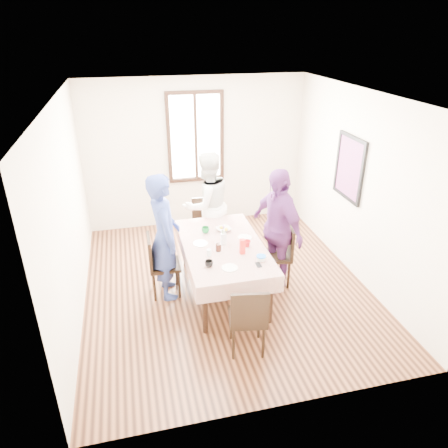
{
  "coord_description": "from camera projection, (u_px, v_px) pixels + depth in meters",
  "views": [
    {
      "loc": [
        -1.21,
        -5.0,
        3.49
      ],
      "look_at": [
        -0.07,
        -0.22,
        1.1
      ],
      "focal_mm": 33.27,
      "sensor_mm": 36.0,
      "label": 1
    }
  ],
  "objects": [
    {
      "name": "right_wall",
      "position": [
        359.0,
        187.0,
        5.99
      ],
      "size": [
        0.0,
        4.5,
        4.5
      ],
      "primitive_type": "plane",
      "rotation": [
        1.57,
        0.0,
        -1.57
      ],
      "color": "beige",
      "rests_on": "ground"
    },
    {
      "name": "chair_near",
      "position": [
        247.0,
        317.0,
        4.75
      ],
      "size": [
        0.48,
        0.48,
        0.91
      ],
      "primitive_type": "cube",
      "rotation": [
        0.0,
        0.0,
        -0.17
      ],
      "color": "black",
      "rests_on": "ground"
    },
    {
      "name": "chair_far",
      "position": [
        206.0,
        227.0,
        6.84
      ],
      "size": [
        0.44,
        0.44,
        0.91
      ],
      "primitive_type": "cube",
      "rotation": [
        0.0,
        0.0,
        3.09
      ],
      "color": "black",
      "rests_on": "ground"
    },
    {
      "name": "drinking_glass",
      "position": [
        209.0,
        253.0,
        5.37
      ],
      "size": [
        0.06,
        0.06,
        0.09
      ],
      "primitive_type": "cylinder",
      "color": "silver",
      "rests_on": "tablecloth"
    },
    {
      "name": "ground",
      "position": [
        225.0,
        284.0,
        6.16
      ],
      "size": [
        4.5,
        4.5,
        0.0
      ],
      "primitive_type": "plane",
      "color": "black",
      "rests_on": "ground"
    },
    {
      "name": "mug_black",
      "position": [
        209.0,
        264.0,
        5.14
      ],
      "size": [
        0.14,
        0.14,
        0.08
      ],
      "primitive_type": "imported",
      "rotation": [
        0.0,
        0.0,
        -0.37
      ],
      "color": "black",
      "rests_on": "tablecloth"
    },
    {
      "name": "jam_jar",
      "position": [
        218.0,
        247.0,
        5.49
      ],
      "size": [
        0.07,
        0.07,
        0.1
      ],
      "primitive_type": "cylinder",
      "color": "black",
      "rests_on": "tablecloth"
    },
    {
      "name": "plate_near",
      "position": [
        230.0,
        268.0,
        5.12
      ],
      "size": [
        0.2,
        0.2,
        0.01
      ],
      "primitive_type": "cylinder",
      "color": "white",
      "rests_on": "tablecloth"
    },
    {
      "name": "person_left",
      "position": [
        164.0,
        237.0,
        5.58
      ],
      "size": [
        0.47,
        0.68,
        1.79
      ],
      "primitive_type": "imported",
      "rotation": [
        0.0,
        0.0,
        1.63
      ],
      "color": "navy",
      "rests_on": "ground"
    },
    {
      "name": "window_pane",
      "position": [
        195.0,
        137.0,
        7.39
      ],
      "size": [
        0.9,
        0.02,
        1.5
      ],
      "primitive_type": "cube",
      "color": "white",
      "rests_on": "back_wall"
    },
    {
      "name": "plate_left",
      "position": [
        201.0,
        243.0,
        5.68
      ],
      "size": [
        0.2,
        0.2,
        0.01
      ],
      "primitive_type": "cylinder",
      "color": "white",
      "rests_on": "tablecloth"
    },
    {
      "name": "serving_bowl",
      "position": [
        224.0,
        229.0,
        6.03
      ],
      "size": [
        0.27,
        0.27,
        0.05
      ],
      "primitive_type": "imported",
      "rotation": [
        0.0,
        0.0,
        0.37
      ],
      "color": "white",
      "rests_on": "tablecloth"
    },
    {
      "name": "butter_tub",
      "position": [
        261.0,
        258.0,
        5.28
      ],
      "size": [
        0.11,
        0.11,
        0.05
      ],
      "primitive_type": "cylinder",
      "color": "white",
      "rests_on": "tablecloth"
    },
    {
      "name": "dining_table",
      "position": [
        223.0,
        269.0,
        5.83
      ],
      "size": [
        0.96,
        1.74,
        0.75
      ],
      "primitive_type": "cube",
      "color": "black",
      "rests_on": "ground"
    },
    {
      "name": "flower_bunch",
      "position": [
        224.0,
        230.0,
        5.59
      ],
      "size": [
        0.09,
        0.09,
        0.1
      ],
      "primitive_type": null,
      "color": "yellow",
      "rests_on": "flower_vase"
    },
    {
      "name": "plate_right",
      "position": [
        245.0,
        237.0,
        5.84
      ],
      "size": [
        0.2,
        0.2,
        0.01
      ],
      "primitive_type": "cylinder",
      "color": "white",
      "rests_on": "tablecloth"
    },
    {
      "name": "butter_lid",
      "position": [
        261.0,
        256.0,
        5.26
      ],
      "size": [
        0.12,
        0.12,
        0.01
      ],
      "primitive_type": "cylinder",
      "color": "blue",
      "rests_on": "butter_tub"
    },
    {
      "name": "person_right",
      "position": [
        276.0,
        229.0,
        5.82
      ],
      "size": [
        0.72,
        1.12,
        1.77
      ],
      "primitive_type": "imported",
      "rotation": [
        0.0,
        0.0,
        -1.27
      ],
      "color": "#632C6F",
      "rests_on": "ground"
    },
    {
      "name": "chair_right",
      "position": [
        276.0,
        255.0,
        6.01
      ],
      "size": [
        0.49,
        0.49,
        0.91
      ],
      "primitive_type": "cube",
      "rotation": [
        0.0,
        0.0,
        1.4
      ],
      "color": "black",
      "rests_on": "ground"
    },
    {
      "name": "chair_left",
      "position": [
        165.0,
        265.0,
        5.77
      ],
      "size": [
        0.43,
        0.43,
        0.91
      ],
      "primitive_type": "cube",
      "rotation": [
        0.0,
        0.0,
        -1.59
      ],
      "color": "black",
      "rests_on": "ground"
    },
    {
      "name": "tablecloth",
      "position": [
        223.0,
        245.0,
        5.66
      ],
      "size": [
        1.08,
        1.86,
        0.01
      ],
      "primitive_type": "cube",
      "color": "#560B01",
      "rests_on": "dining_table"
    },
    {
      "name": "person_far",
      "position": [
        206.0,
        204.0,
        6.64
      ],
      "size": [
        1.02,
        0.91,
        1.74
      ],
      "primitive_type": "imported",
      "rotation": [
        0.0,
        0.0,
        3.5
      ],
      "color": "white",
      "rests_on": "ground"
    },
    {
      "name": "mug_green",
      "position": [
        205.0,
        230.0,
        5.97
      ],
      "size": [
        0.14,
        0.14,
        0.09
      ],
      "primitive_type": "imported",
      "rotation": [
        0.0,
        0.0,
        -0.27
      ],
      "color": "#0C7226",
      "rests_on": "tablecloth"
    },
    {
      "name": "mug_flag",
      "position": [
        247.0,
        244.0,
        5.6
      ],
      "size": [
        0.14,
        0.14,
        0.09
      ],
      "primitive_type": "imported",
      "rotation": [
        0.0,
        0.0,
        0.67
      ],
      "color": "red",
      "rests_on": "tablecloth"
    },
    {
      "name": "juice_carton",
      "position": [
        242.0,
        247.0,
        5.4
      ],
      "size": [
        0.07,
        0.07,
        0.2
      ],
      "primitive_type": "cube",
      "color": "red",
      "rests_on": "tablecloth"
    },
    {
      "name": "window_frame",
      "position": [
        196.0,
        137.0,
        7.39
      ],
      "size": [
        1.02,
        0.06,
        1.62
      ],
      "primitive_type": "cube",
      "color": "black",
      "rests_on": "back_wall"
    },
    {
      "name": "back_wall",
      "position": [
        196.0,
        153.0,
        7.53
      ],
      "size": [
        4.0,
        0.0,
        4.0
      ],
      "primitive_type": "plane",
      "rotation": [
        1.57,
        0.0,
        0.0
      ],
      "color": "beige",
      "rests_on": "ground"
    },
    {
      "name": "flower_vase",
      "position": [
        224.0,
        239.0,
        5.65
      ],
      "size": [
        0.08,
        0.08,
        0.16
      ],
      "primitive_type": "cylinder",
      "color": "silver",
      "rests_on": "tablecloth"
    },
    {
      "name": "smartphone",
      "position": [
        258.0,
        265.0,
        5.18
      ],
      "size": [
        0.06,
        0.12,
        0.01
      ],
      "primitive_type": "cube",
      "color": "black",
      "rests_on": "tablecloth"
    },
    {
      "name": "art_poster",
      "position": [
        350.0,
        168.0,
        6.16
      ],
      "size": [
        0.04,
        0.76,
        0.96
      ],
      "primitive_type": "cube",
      "color": "red",
      "rests_on": "right_wall"
    }
  ]
}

